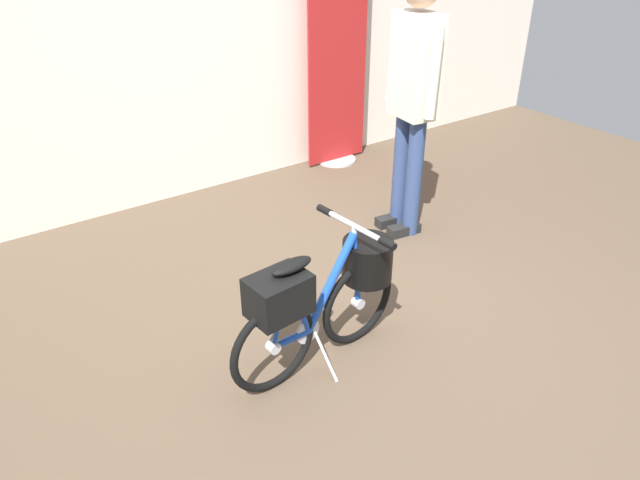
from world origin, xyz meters
The scene contains 4 objects.
ground_plane centered at (0.00, 0.00, 0.00)m, with size 8.30×8.30×0.00m, color brown.
floor_banner_stand centered at (1.41, 2.23, 0.86)m, with size 0.60×0.36×1.89m.
folding_bike_foreground centered at (-0.26, 0.09, 0.40)m, with size 1.04×0.53×0.74m.
visitor_near_wall centered at (1.03, 0.91, 1.01)m, with size 0.31×0.53×1.74m.
Camera 1 is at (-1.67, -1.85, 2.08)m, focal length 33.30 mm.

